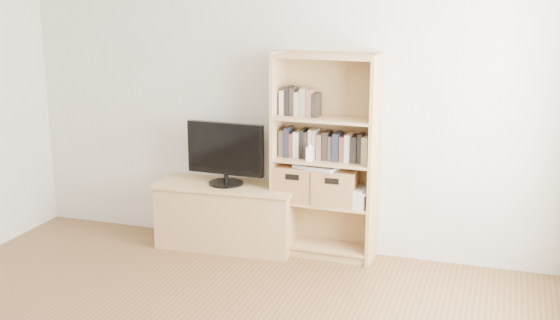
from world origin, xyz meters
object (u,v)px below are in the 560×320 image
at_px(baby_monitor, 310,154).
at_px(tv_stand, 227,217).
at_px(television, 226,154).
at_px(basket_right, 336,186).
at_px(laptop, 318,166).
at_px(bookshelf, 324,157).
at_px(basket_left, 298,182).

bearing_deg(baby_monitor, tv_stand, 164.88).
distance_m(television, basket_right, 0.93).
xyz_separation_m(baby_monitor, laptop, (0.05, 0.08, -0.11)).
relative_size(bookshelf, laptop, 4.80).
xyz_separation_m(bookshelf, basket_left, (-0.22, 0.00, -0.22)).
relative_size(bookshelf, television, 2.47).
relative_size(basket_right, laptop, 0.98).
distance_m(television, laptop, 0.77).
bearing_deg(basket_left, television, -172.49).
relative_size(basket_left, laptop, 0.99).
distance_m(bookshelf, baby_monitor, 0.13).
xyz_separation_m(bookshelf, television, (-0.81, -0.07, -0.02)).
xyz_separation_m(bookshelf, basket_right, (0.10, -0.01, -0.23)).
height_order(bookshelf, television, bookshelf).
height_order(tv_stand, basket_right, basket_right).
bearing_deg(bookshelf, baby_monitor, -135.00).
bearing_deg(bookshelf, television, -173.48).
height_order(basket_right, laptop, laptop).
xyz_separation_m(basket_left, basket_right, (0.32, -0.01, -0.00)).
bearing_deg(basket_left, tv_stand, -172.49).
distance_m(tv_stand, basket_right, 0.97).
height_order(basket_left, laptop, laptop).
bearing_deg(baby_monitor, laptop, 44.30).
bearing_deg(baby_monitor, bookshelf, 29.76).
bearing_deg(basket_right, television, -176.93).
height_order(television, basket_right, television).
distance_m(basket_right, laptop, 0.21).
relative_size(baby_monitor, basket_right, 0.33).
xyz_separation_m(basket_left, laptop, (0.17, -0.01, 0.15)).
bearing_deg(laptop, basket_left, -170.53).
bearing_deg(basket_left, basket_right, -0.95).
distance_m(television, baby_monitor, 0.72).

